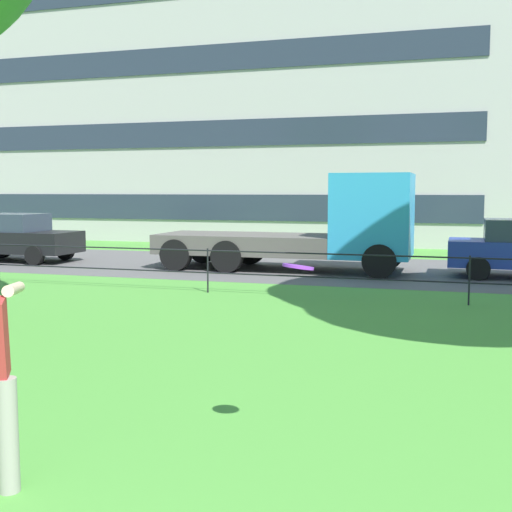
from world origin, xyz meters
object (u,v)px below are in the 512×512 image
frisbee (298,267)px  apartment_building_background (243,41)px  flatbed_truck_center (320,228)px  car_black_far_left (16,237)px

frisbee → apartment_building_background: 28.67m
frisbee → flatbed_truck_center: 13.06m
frisbee → car_black_far_left: frisbee is taller
frisbee → apartment_building_background: size_ratio=0.01×
frisbee → car_black_far_left: bearing=134.5°
apartment_building_background → frisbee: bearing=-70.9°
car_black_far_left → flatbed_truck_center: size_ratio=0.55×
flatbed_truck_center → frisbee: bearing=-79.5°
frisbee → flatbed_truck_center: size_ratio=0.05×
car_black_far_left → flatbed_truck_center: (9.95, 0.30, 0.44)m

